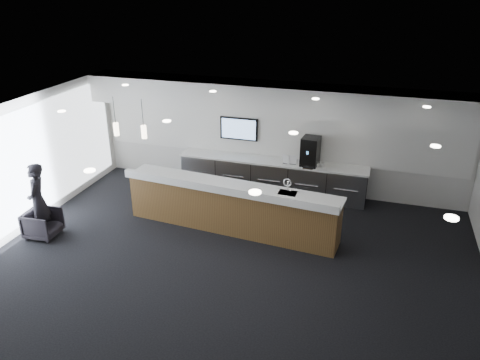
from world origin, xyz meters
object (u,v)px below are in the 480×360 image
(service_counter, at_px, (231,207))
(lounge_guest, at_px, (38,201))
(armchair, at_px, (43,224))
(coffee_machine, at_px, (310,151))

(service_counter, bearing_deg, lounge_guest, -153.41)
(armchair, bearing_deg, coffee_machine, -59.71)
(service_counter, bearing_deg, armchair, -153.36)
(coffee_machine, bearing_deg, lounge_guest, -139.69)
(service_counter, distance_m, armchair, 4.27)
(armchair, relative_size, lounge_guest, 0.40)
(armchair, bearing_deg, service_counter, -72.91)
(service_counter, xyz_separation_m, coffee_machine, (1.43, 2.17, 0.75))
(service_counter, xyz_separation_m, lounge_guest, (-3.98, -1.56, 0.30))
(coffee_machine, bearing_deg, service_counter, -117.68)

